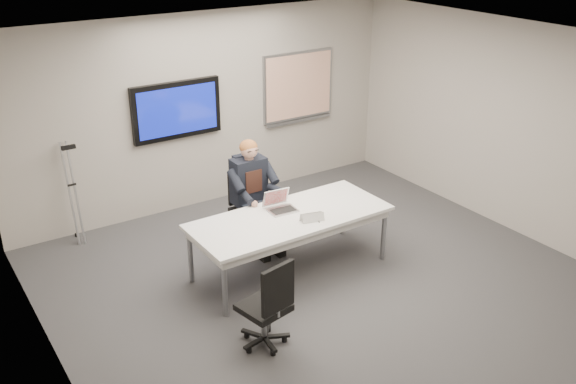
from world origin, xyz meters
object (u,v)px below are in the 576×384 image
laptop (280,205)px  office_chair_near (267,320)px  conference_table (290,222)px  office_chair_far (247,219)px  seated_person (257,206)px

laptop → office_chair_near: bearing=-123.1°
conference_table → office_chair_near: (-1.01, -1.11, -0.35)m
office_chair_near → laptop: size_ratio=2.82×
office_chair_far → office_chair_near: size_ratio=0.94×
laptop → seated_person: bearing=95.3°
conference_table → office_chair_far: (-0.02, 0.99, -0.37)m
conference_table → office_chair_far: bearing=90.9°
conference_table → seated_person: seated_person is taller
office_chair_far → office_chair_near: 2.32m
office_chair_far → laptop: (0.01, -0.78, 0.51)m
conference_table → office_chair_near: size_ratio=2.43×
conference_table → seated_person: bearing=91.4°
conference_table → office_chair_far: 1.06m
laptop → conference_table: bearing=-82.8°
office_chair_far → laptop: size_ratio=2.64×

